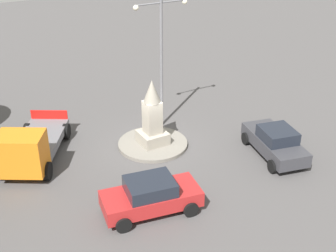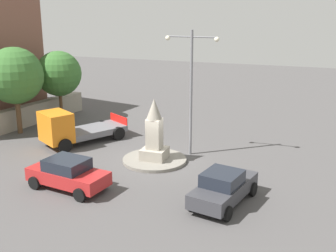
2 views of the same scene
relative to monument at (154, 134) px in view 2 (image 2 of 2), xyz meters
name	(u,v)px [view 2 (image 2 of 2)]	position (x,y,z in m)	size (l,w,h in m)	color
ground_plane	(155,161)	(0.00, 0.00, -1.62)	(80.00, 80.00, 0.00)	#4F4C4C
traffic_island	(155,160)	(0.00, 0.00, -1.53)	(3.59, 3.59, 0.18)	gray
monument	(154,134)	(0.00, 0.00, 0.00)	(1.35, 1.35, 3.44)	#9E9687
streetlamp	(191,81)	(-1.57, -1.81, 2.77)	(3.06, 0.28, 7.20)	slate
car_red_waiting	(68,173)	(2.66, 4.74, -0.84)	(4.21, 2.47, 1.51)	#B22323
car_dark_grey_approaching	(223,187)	(-4.72, 3.91, -0.85)	(2.63, 4.30, 1.54)	#38383D
truck_orange_far_side	(72,129)	(5.93, -1.14, -0.59)	(4.53, 5.59, 2.25)	orange
stone_boundary_wall	(11,120)	(11.55, -2.48, -0.87)	(13.74, 0.70, 1.50)	#9E9687
tree_near_wall	(15,76)	(10.60, -2.15, 2.33)	(3.76, 3.76, 5.84)	brown
tree_mid_cluster	(59,74)	(9.76, -6.04, 1.90)	(3.33, 3.33, 5.19)	brown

